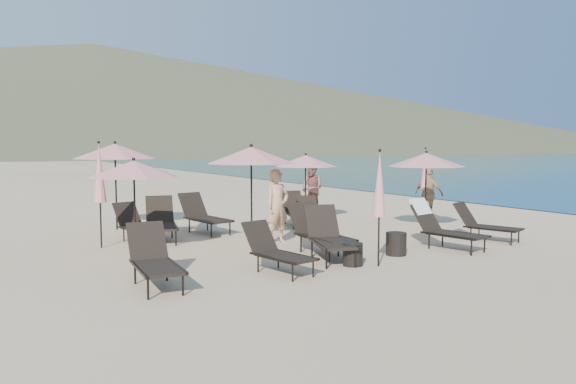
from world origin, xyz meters
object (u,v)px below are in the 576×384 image
lounger_6 (138,224)px  side_table_0 (353,254)px  lounger_1 (276,250)px  lounger_9 (296,210)px  lounger_0 (154,259)px  lounger_3 (319,231)px  umbrella_open_1 (251,155)px  lounger_10 (312,215)px  lounger_4 (442,226)px  beachgoer_a (277,207)px  umbrella_open_3 (115,151)px  umbrella_open_0 (134,169)px  umbrella_open_4 (306,161)px  lounger_8 (204,215)px  lounger_2 (329,236)px  beachgoer_b (312,188)px  lounger_5 (485,224)px  umbrella_open_2 (426,160)px  umbrella_closed_1 (425,170)px  umbrella_closed_2 (99,174)px  beachgoer_c (429,194)px  lounger_7 (161,221)px  side_table_1 (396,244)px  umbrella_closed_0 (379,185)px

lounger_6 → side_table_0: lounger_6 is taller
lounger_1 → lounger_9: (3.54, 4.97, 0.03)m
lounger_0 → lounger_3: lounger_3 is taller
umbrella_open_1 → side_table_0: (0.47, -3.40, -1.90)m
lounger_6 → lounger_10: bearing=-21.1°
lounger_3 → lounger_4: bearing=-18.2°
lounger_6 → umbrella_open_1: size_ratio=0.71×
lounger_9 → beachgoer_a: size_ratio=1.01×
umbrella_open_3 → lounger_3: bearing=-63.1°
lounger_1 → umbrella_open_0: size_ratio=0.78×
lounger_4 → umbrella_open_4: 5.60m
lounger_3 → lounger_8: lounger_3 is taller
lounger_0 → lounger_8: lounger_8 is taller
umbrella_open_0 → umbrella_open_4: umbrella_open_4 is taller
lounger_10 → lounger_4: bearing=-59.2°
lounger_6 → umbrella_open_3: (0.05, 2.23, 1.76)m
lounger_2 → umbrella_open_0: (-3.30, 2.56, 1.37)m
lounger_9 → umbrella_open_1: umbrella_open_1 is taller
beachgoer_b → lounger_5: bearing=-11.0°
lounger_2 → umbrella_open_0: size_ratio=0.94×
lounger_2 → umbrella_open_1: (-0.41, 2.67, 1.62)m
umbrella_open_2 → umbrella_closed_1: 2.27m
umbrella_closed_2 → beachgoer_c: bearing=-3.6°
beachgoer_a → lounger_9: bearing=41.6°
lounger_9 → side_table_0: size_ratio=4.00×
lounger_10 → beachgoer_c: size_ratio=1.01×
lounger_6 → umbrella_closed_2: 1.65m
lounger_7 → umbrella_open_2: bearing=-4.8°
lounger_0 → lounger_2: lounger_2 is taller
umbrella_open_1 → side_table_1: 4.07m
lounger_10 → beachgoer_c: (4.11, -0.38, 0.41)m
lounger_7 → umbrella_closed_0: umbrella_closed_0 is taller
umbrella_closed_0 → umbrella_closed_2: bearing=130.9°
lounger_7 → side_table_1: lounger_7 is taller
lounger_9 → umbrella_closed_0: (-1.56, -5.55, 1.15)m
lounger_3 → umbrella_open_4: 5.27m
lounger_5 → umbrella_closed_1: umbrella_closed_1 is taller
umbrella_closed_0 → beachgoer_a: bearing=97.6°
lounger_5 → umbrella_closed_0: bearing=174.4°
lounger_2 → umbrella_open_0: bearing=161.9°
lounger_2 → beachgoer_a: bearing=108.9°
lounger_2 → lounger_9: 4.95m
umbrella_closed_0 → beachgoer_a: umbrella_closed_0 is taller
beachgoer_a → beachgoer_b: beachgoer_a is taller
lounger_5 → lounger_1: bearing=165.2°
lounger_4 → umbrella_open_4: size_ratio=0.88×
umbrella_open_0 → umbrella_closed_2: (-0.44, 1.25, -0.15)m
umbrella_open_1 → beachgoer_b: 6.26m
lounger_0 → lounger_8: size_ratio=0.95×
umbrella_closed_0 → umbrella_closed_1: bearing=38.0°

